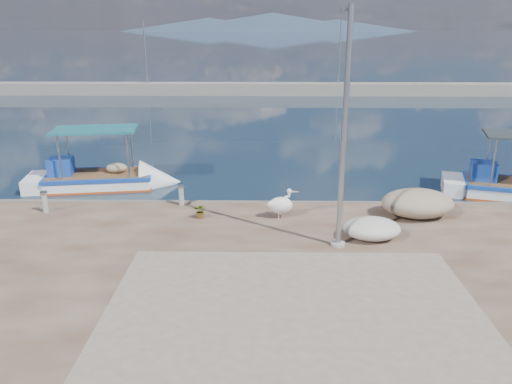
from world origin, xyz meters
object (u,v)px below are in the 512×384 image
Objects in this scene: boat_left at (99,182)px; pelican at (281,205)px; lamp_post at (344,140)px; bollard_near at (181,194)px.

boat_left is 5.92× the size of pelican.
boat_left is at bearing 138.14° from pelican.
pelican is at bearing 126.98° from lamp_post.
boat_left is 0.96× the size of lamp_post.
bollard_near is at bearing 150.73° from pelican.
pelican is 3.93m from bollard_near.
pelican is (8.08, -5.02, 0.77)m from boat_left.
boat_left reaches higher than pelican.
bollard_near is at bearing 146.79° from lamp_post.
pelican is at bearing -40.39° from boat_left.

